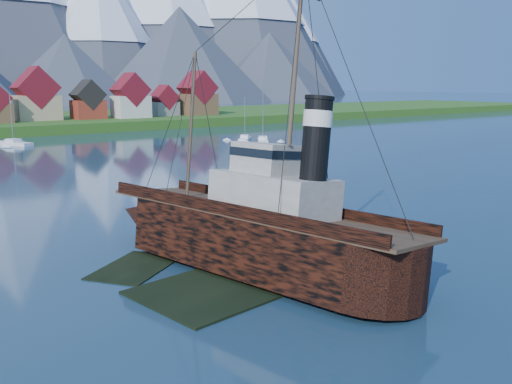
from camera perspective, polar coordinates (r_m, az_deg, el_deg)
ground at (r=48.62m, az=0.81°, el=-7.37°), size 1400.00×1400.00×0.00m
shoal at (r=51.38m, az=0.93°, el=-6.76°), size 31.71×21.24×1.14m
tugboat_wreck at (r=47.80m, az=-1.42°, el=-3.62°), size 7.63×32.89×26.06m
sailboat_d at (r=146.54m, az=0.69°, el=5.10°), size 7.62×9.34×13.28m
sailboat_e at (r=152.14m, az=-23.09°, el=4.44°), size 7.17×11.42×13.05m
sailboat_f at (r=151.81m, az=-1.12°, el=5.29°), size 8.19×8.46×11.97m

